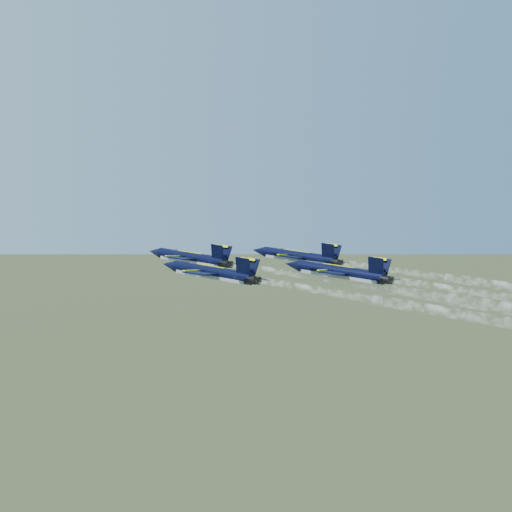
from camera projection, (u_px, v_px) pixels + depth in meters
jet_lead at (190, 258)px, 121.94m from camera, size 12.32×16.87×3.88m
jet_left at (211, 272)px, 106.05m from camera, size 12.32×16.87×3.88m
jet_right at (297, 257)px, 123.55m from camera, size 12.32×16.87×3.88m
jet_slot at (339, 272)px, 106.34m from camera, size 12.32×16.87×3.88m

